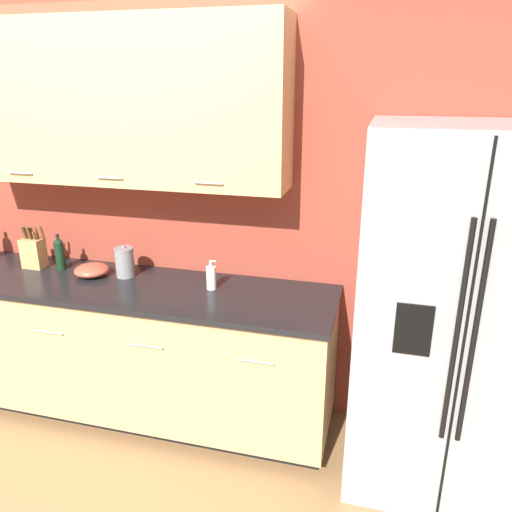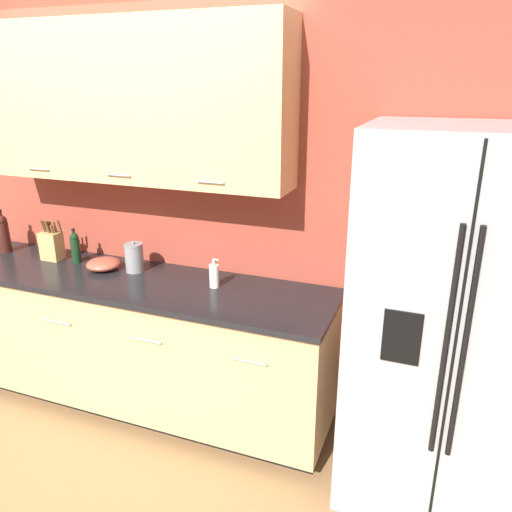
% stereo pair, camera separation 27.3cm
% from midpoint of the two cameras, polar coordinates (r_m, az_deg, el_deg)
% --- Properties ---
extents(ground_plane, '(14.00, 14.00, 0.00)m').
position_cam_midpoint_polar(ground_plane, '(3.28, -25.40, -21.98)').
color(ground_plane, '#997047').
extents(wall_back, '(10.00, 0.39, 2.60)m').
position_cam_midpoint_polar(wall_back, '(3.31, -17.89, 8.52)').
color(wall_back, '#993D2D').
rests_on(wall_back, ground_plane).
extents(counter_unit, '(2.61, 0.64, 0.91)m').
position_cam_midpoint_polar(counter_unit, '(3.36, -16.81, -10.09)').
color(counter_unit, black).
rests_on(counter_unit, ground_plane).
extents(refrigerator, '(0.94, 0.76, 1.90)m').
position_cam_midpoint_polar(refrigerator, '(2.65, 18.89, -6.76)').
color(refrigerator, '#9E9EA0').
rests_on(refrigerator, ground_plane).
extents(knife_block, '(0.15, 0.09, 0.29)m').
position_cam_midpoint_polar(knife_block, '(3.60, -26.12, 0.38)').
color(knife_block, tan).
rests_on(knife_block, counter_unit).
extents(soap_dispenser, '(0.06, 0.06, 0.18)m').
position_cam_midpoint_polar(soap_dispenser, '(2.93, -7.81, -2.46)').
color(soap_dispenser, white).
rests_on(soap_dispenser, counter_unit).
extents(oil_bottle, '(0.06, 0.06, 0.23)m').
position_cam_midpoint_polar(oil_bottle, '(3.49, -23.64, 0.24)').
color(oil_bottle, black).
rests_on(oil_bottle, counter_unit).
extents(steel_canister, '(0.12, 0.12, 0.20)m').
position_cam_midpoint_polar(steel_canister, '(3.23, -17.14, -0.71)').
color(steel_canister, gray).
rests_on(steel_canister, counter_unit).
extents(mixing_bowl, '(0.22, 0.22, 0.07)m').
position_cam_midpoint_polar(mixing_bowl, '(3.32, -20.53, -1.56)').
color(mixing_bowl, '#B24C38').
rests_on(mixing_bowl, counter_unit).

